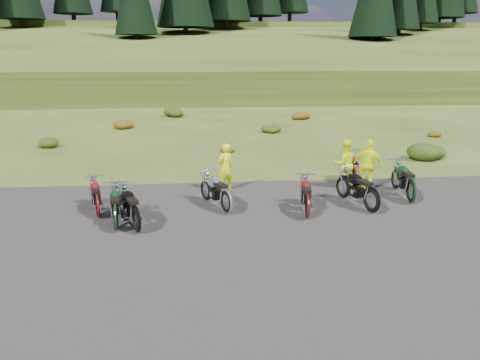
{
  "coord_description": "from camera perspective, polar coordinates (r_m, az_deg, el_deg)",
  "views": [
    {
      "loc": [
        -1.71,
        -12.1,
        4.54
      ],
      "look_at": [
        -0.49,
        1.16,
        0.88
      ],
      "focal_mm": 35.0,
      "sensor_mm": 36.0,
      "label": 1
    }
  ],
  "objects": [
    {
      "name": "hill_plateau",
      "position": [
        122.2,
        -4.56,
        13.2
      ],
      "size": [
        300.0,
        90.0,
        9.17
      ],
      "primitive_type": "cube",
      "color": "#283B13",
      "rests_on": "ground"
    },
    {
      "name": "motorcycle_3",
      "position": [
        13.59,
        -1.69,
        -4.16
      ],
      "size": [
        1.45,
        2.14,
        1.07
      ],
      "primitive_type": null,
      "rotation": [
        0.0,
        0.0,
        1.99
      ],
      "color": "silver",
      "rests_on": "ground"
    },
    {
      "name": "hill_slope",
      "position": [
        62.29,
        -3.73,
        11.16
      ],
      "size": [
        300.0,
        45.97,
        9.37
      ],
      "primitive_type": null,
      "rotation": [
        0.14,
        0.0,
        0.0
      ],
      "color": "#283B13",
      "rests_on": "ground"
    },
    {
      "name": "person_right_b",
      "position": [
        16.2,
        15.39,
        1.68
      ],
      "size": [
        1.08,
        0.89,
        1.72
      ],
      "primitive_type": "imported",
      "rotation": [
        0.0,
        0.0,
        2.59
      ],
      "color": "#CCDF0B",
      "rests_on": "ground"
    },
    {
      "name": "person_middle",
      "position": [
        15.59,
        -1.79,
        1.47
      ],
      "size": [
        0.7,
        0.64,
        1.59
      ],
      "primitive_type": "imported",
      "rotation": [
        0.0,
        0.0,
        3.72
      ],
      "color": "#CCDF0B",
      "rests_on": "ground"
    },
    {
      "name": "shrub_1",
      "position": [
        24.91,
        -22.49,
        4.41
      ],
      "size": [
        1.03,
        1.03,
        0.61
      ],
      "primitive_type": "ellipsoid",
      "color": "black",
      "rests_on": "ground"
    },
    {
      "name": "ground",
      "position": [
        13.04,
        2.63,
        -5.03
      ],
      "size": [
        300.0,
        300.0,
        0.0
      ],
      "primitive_type": "plane",
      "color": "#334115",
      "rests_on": "ground"
    },
    {
      "name": "shrub_4",
      "position": [
        21.78,
        -1.7,
        3.94
      ],
      "size": [
        0.77,
        0.77,
        0.45
      ],
      "primitive_type": "ellipsoid",
      "color": "brown",
      "rests_on": "ground"
    },
    {
      "name": "shrub_6",
      "position": [
        32.95,
        7.33,
        8.0
      ],
      "size": [
        1.3,
        1.3,
        0.77
      ],
      "primitive_type": "ellipsoid",
      "color": "brown",
      "rests_on": "ground"
    },
    {
      "name": "motorcycle_7",
      "position": [
        15.45,
        20.01,
        -2.68
      ],
      "size": [
        0.9,
        2.22,
        1.14
      ],
      "primitive_type": null,
      "rotation": [
        0.0,
        0.0,
        1.49
      ],
      "color": "black",
      "rests_on": "ground"
    },
    {
      "name": "person_right_a",
      "position": [
        16.26,
        12.61,
        1.84
      ],
      "size": [
        0.87,
        0.71,
        1.68
      ],
      "primitive_type": "imported",
      "rotation": [
        0.0,
        0.0,
        3.23
      ],
      "color": "#CCDF0B",
      "rests_on": "ground"
    },
    {
      "name": "shrub_8",
      "position": [
        28.03,
        22.36,
        5.37
      ],
      "size": [
        0.77,
        0.77,
        0.45
      ],
      "primitive_type": "ellipsoid",
      "color": "brown",
      "rests_on": "ground"
    },
    {
      "name": "gravel_pad",
      "position": [
        11.21,
        4.03,
        -8.57
      ],
      "size": [
        20.0,
        12.0,
        0.04
      ],
      "primitive_type": "cube",
      "color": "black",
      "rests_on": "ground"
    },
    {
      "name": "motorcycle_5",
      "position": [
        14.17,
        15.63,
        -3.92
      ],
      "size": [
        1.32,
        2.28,
        1.14
      ],
      "primitive_type": null,
      "rotation": [
        0.0,
        0.0,
        1.86
      ],
      "color": "black",
      "rests_on": "ground"
    },
    {
      "name": "motorcycle_0",
      "position": [
        12.48,
        -12.41,
        -6.35
      ],
      "size": [
        1.35,
        2.14,
        1.06
      ],
      "primitive_type": null,
      "rotation": [
        0.0,
        0.0,
        1.93
      ],
      "color": "black",
      "rests_on": "ground"
    },
    {
      "name": "shrub_7",
      "position": [
        22.04,
        21.93,
        3.59
      ],
      "size": [
        1.56,
        1.56,
        0.92
      ],
      "primitive_type": "ellipsoid",
      "color": "black",
      "rests_on": "ground"
    },
    {
      "name": "motorcycle_1",
      "position": [
        13.85,
        -16.85,
        -4.46
      ],
      "size": [
        1.09,
        1.97,
        0.98
      ],
      "primitive_type": null,
      "rotation": [
        0.0,
        0.0,
        1.84
      ],
      "color": "maroon",
      "rests_on": "ground"
    },
    {
      "name": "shrub_2",
      "position": [
        29.35,
        -14.09,
        6.77
      ],
      "size": [
        1.3,
        1.3,
        0.77
      ],
      "primitive_type": "ellipsoid",
      "color": "brown",
      "rests_on": "ground"
    },
    {
      "name": "motorcycle_2",
      "position": [
        12.74,
        -14.78,
        -6.06
      ],
      "size": [
        0.93,
        2.06,
        1.04
      ],
      "primitive_type": null,
      "rotation": [
        0.0,
        0.0,
        1.71
      ],
      "color": "black",
      "rests_on": "ground"
    },
    {
      "name": "motorcycle_4",
      "position": [
        13.32,
        8.16,
        -4.72
      ],
      "size": [
        0.94,
        2.05,
        1.03
      ],
      "primitive_type": null,
      "rotation": [
        0.0,
        0.0,
        1.42
      ],
      "color": "#570E11",
      "rests_on": "ground"
    },
    {
      "name": "shrub_3",
      "position": [
        34.28,
        -7.95,
        8.39
      ],
      "size": [
        1.56,
        1.56,
        0.92
      ],
      "primitive_type": "ellipsoid",
      "color": "black",
      "rests_on": "ground"
    },
    {
      "name": "motorcycle_6",
      "position": [
        16.33,
        13.73,
        -1.23
      ],
      "size": [
        1.06,
        2.29,
        1.16
      ],
      "primitive_type": null,
      "rotation": [
        0.0,
        0.0,
        1.42
      ],
      "color": "#9E0D0B",
      "rests_on": "ground"
    },
    {
      "name": "shrub_5",
      "position": [
        27.27,
        3.73,
        6.4
      ],
      "size": [
        1.03,
        1.03,
        0.61
      ],
      "primitive_type": "ellipsoid",
      "color": "black",
      "rests_on": "ground"
    }
  ]
}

